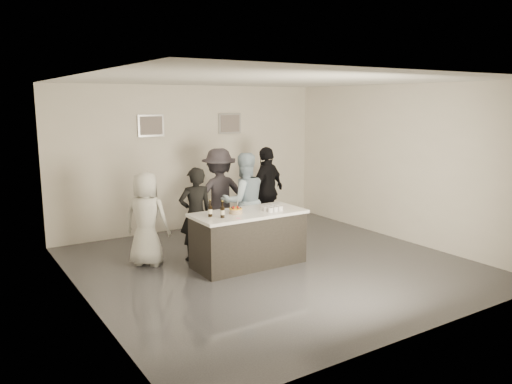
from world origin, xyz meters
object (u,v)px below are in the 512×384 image
Objects in this scene: person_guest_right at (267,191)px; cake at (236,211)px; person_guest_left at (146,219)px; beer_bottle_b at (222,209)px; person_main_blue at (244,201)px; person_guest_back at (219,195)px; person_main_black at (196,214)px; bar_counter at (249,238)px; beer_bottle_a at (210,209)px.

cake is at bearing 18.46° from person_guest_right.
beer_bottle_b is at bearing 174.05° from person_guest_left.
person_guest_right is (0.92, 0.61, 0.01)m from person_main_blue.
person_main_blue is 0.69m from person_guest_back.
bar_counter is at bearing 136.47° from person_main_black.
bar_counter is 7.15× the size of beer_bottle_a.
person_guest_back is at bearing -114.89° from person_guest_left.
beer_bottle_b is at bearing -51.50° from beer_bottle_a.
person_main_black is at bearing -3.23° from person_guest_right.
person_guest_back is (0.53, 1.53, -0.04)m from cake.
bar_counter is 1.19× the size of person_guest_left.
cake is at bearing -3.13° from beer_bottle_a.
person_main_black is 0.82m from person_guest_left.
person_guest_left reaches higher than beer_bottle_a.
bar_counter is 0.54m from cake.
beer_bottle_a is 0.17× the size of person_guest_left.
beer_bottle_a reaches higher than cake.
bar_counter is 1.71m from person_guest_left.
beer_bottle_a reaches higher than bar_counter.
cake is 0.13× the size of person_main_black.
cake is 0.12× the size of person_guest_back.
cake is 2.16m from person_guest_right.
beer_bottle_b is 0.16× the size of person_main_black.
person_guest_left is 0.87× the size of person_guest_right.
person_main_blue is 1.84m from person_guest_left.
person_main_black is 0.89× the size of person_guest_back.
cake is 0.36m from beer_bottle_b.
person_guest_back is (-1.06, 0.07, 0.01)m from person_guest_right.
beer_bottle_b is at bearing 55.01° from person_main_blue.
person_guest_back is at bearing -131.66° from person_main_black.
person_guest_left is 2.82m from person_guest_right.
person_guest_left is at bearing 129.32° from beer_bottle_a.
person_guest_left is 0.87× the size of person_guest_back.
person_main_black is at bearing 83.46° from beer_bottle_a.
bar_counter is 1.03× the size of person_guest_back.
person_guest_left is (-1.84, 0.05, -0.11)m from person_main_blue.
bar_counter is at bearing 73.17° from person_main_blue.
person_guest_left is (-0.72, 0.88, -0.25)m from beer_bottle_a.
person_main_black is at bearing 52.20° from person_guest_back.
beer_bottle_a is at bearing 128.50° from beer_bottle_b.
beer_bottle_a is at bearing 178.01° from bar_counter.
person_guest_right reaches higher than cake.
beer_bottle_a is at bearing 174.17° from person_guest_left.
person_guest_back is at bearing -68.19° from person_main_blue.
beer_bottle_b is 0.15× the size of person_main_blue.
person_guest_right is at bearing 42.62° from cake.
person_guest_right reaches higher than person_main_blue.
beer_bottle_a is 1.16m from person_guest_left.
person_main_black is at bearing 17.48° from person_main_blue.
person_guest_back is at bearing 70.93° from cake.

